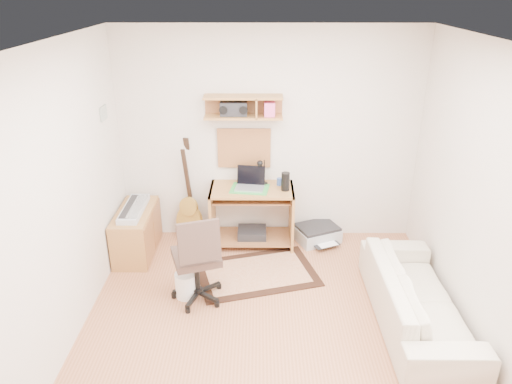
{
  "coord_description": "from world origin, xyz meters",
  "views": [
    {
      "loc": [
        -0.12,
        -3.52,
        3.02
      ],
      "look_at": [
        -0.15,
        1.05,
        1.0
      ],
      "focal_mm": 33.63,
      "sensor_mm": 36.0,
      "label": 1
    }
  ],
  "objects_px": {
    "cabinet": "(137,232)",
    "sofa": "(418,290)",
    "desk": "(252,216)",
    "task_chair": "(196,257)",
    "printer": "(317,234)"
  },
  "relations": [
    {
      "from": "cabinet",
      "to": "sofa",
      "type": "xyz_separation_m",
      "value": [
        2.96,
        -1.28,
        0.09
      ]
    },
    {
      "from": "desk",
      "to": "sofa",
      "type": "relative_size",
      "value": 0.54
    },
    {
      "from": "task_chair",
      "to": "cabinet",
      "type": "bearing_deg",
      "value": 113.77
    },
    {
      "from": "desk",
      "to": "task_chair",
      "type": "xyz_separation_m",
      "value": [
        -0.54,
        -1.14,
        0.12
      ]
    },
    {
      "from": "desk",
      "to": "task_chair",
      "type": "distance_m",
      "value": 1.27
    },
    {
      "from": "desk",
      "to": "cabinet",
      "type": "xyz_separation_m",
      "value": [
        -1.38,
        -0.22,
        -0.1
      ]
    },
    {
      "from": "cabinet",
      "to": "printer",
      "type": "xyz_separation_m",
      "value": [
        2.2,
        0.3,
        -0.19
      ]
    },
    {
      "from": "cabinet",
      "to": "printer",
      "type": "bearing_deg",
      "value": 7.86
    },
    {
      "from": "desk",
      "to": "printer",
      "type": "relative_size",
      "value": 1.97
    },
    {
      "from": "cabinet",
      "to": "printer",
      "type": "distance_m",
      "value": 2.23
    },
    {
      "from": "task_chair",
      "to": "cabinet",
      "type": "distance_m",
      "value": 1.26
    },
    {
      "from": "printer",
      "to": "sofa",
      "type": "bearing_deg",
      "value": -88.06
    },
    {
      "from": "printer",
      "to": "cabinet",
      "type": "bearing_deg",
      "value": 164.01
    },
    {
      "from": "task_chair",
      "to": "desk",
      "type": "bearing_deg",
      "value": 46.1
    },
    {
      "from": "desk",
      "to": "sofa",
      "type": "xyz_separation_m",
      "value": [
        1.58,
        -1.5,
        -0.01
      ]
    }
  ]
}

